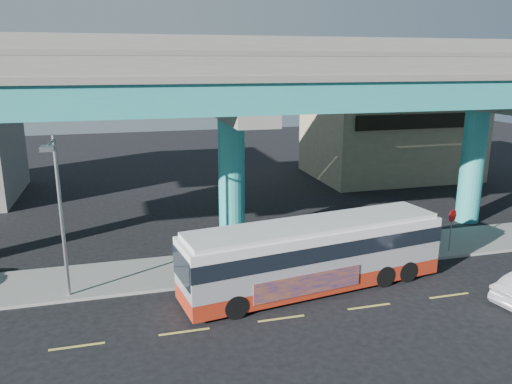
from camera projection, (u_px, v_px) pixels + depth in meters
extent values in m
plane|color=black|center=(279.00, 315.00, 20.86)|extent=(120.00, 120.00, 0.00)
cube|color=gray|center=(247.00, 264.00, 25.98)|extent=(70.00, 4.00, 0.15)
cube|color=#D8C64C|center=(77.00, 346.00, 18.55)|extent=(2.00, 0.12, 0.01)
cube|color=#D8C64C|center=(184.00, 332.00, 19.57)|extent=(2.00, 0.12, 0.01)
cube|color=#D8C64C|center=(281.00, 318.00, 20.58)|extent=(2.00, 0.12, 0.01)
cube|color=#D8C64C|center=(369.00, 306.00, 21.59)|extent=(2.00, 0.12, 0.01)
cube|color=#D8C64C|center=(449.00, 296.00, 22.61)|extent=(2.00, 0.12, 0.01)
cylinder|color=teal|center=(232.00, 181.00, 28.34)|extent=(1.50, 1.50, 7.40)
cube|color=gray|center=(231.00, 110.00, 27.33)|extent=(2.00, 12.00, 0.60)
cube|color=gray|center=(218.00, 90.00, 30.38)|extent=(1.80, 5.00, 1.20)
cylinder|color=teal|center=(472.00, 167.00, 32.39)|extent=(1.50, 1.50, 7.40)
cube|color=gray|center=(479.00, 104.00, 31.39)|extent=(2.00, 12.00, 0.60)
cube|color=gray|center=(446.00, 87.00, 34.43)|extent=(1.80, 5.00, 1.20)
cube|color=teal|center=(246.00, 96.00, 23.81)|extent=(52.00, 5.00, 1.40)
cube|color=gray|center=(246.00, 78.00, 23.60)|extent=(52.00, 5.40, 0.30)
cube|color=gray|center=(260.00, 66.00, 21.13)|extent=(52.00, 0.25, 0.80)
cube|color=gray|center=(234.00, 65.00, 25.80)|extent=(52.00, 0.25, 0.80)
cube|color=teal|center=(218.00, 69.00, 30.05)|extent=(52.00, 5.00, 1.40)
cube|color=gray|center=(218.00, 54.00, 29.84)|extent=(52.00, 5.40, 0.30)
cube|color=gray|center=(226.00, 43.00, 27.36)|extent=(52.00, 0.25, 0.80)
cube|color=gray|center=(210.00, 46.00, 32.03)|extent=(52.00, 0.25, 0.80)
cube|color=tan|center=(389.00, 138.00, 46.03)|extent=(14.00, 10.00, 7.00)
cube|color=black|center=(423.00, 121.00, 40.74)|extent=(12.00, 0.25, 1.20)
cube|color=#A42713|center=(313.00, 277.00, 23.25)|extent=(12.75, 4.51, 0.73)
cube|color=#ACACB1|center=(314.00, 254.00, 22.96)|extent=(12.75, 4.51, 1.56)
cube|color=black|center=(314.00, 243.00, 22.83)|extent=(12.82, 4.57, 0.73)
cube|color=silver|center=(315.00, 231.00, 22.68)|extent=(12.75, 4.51, 0.42)
cube|color=silver|center=(315.00, 225.00, 22.60)|extent=(12.32, 4.20, 0.21)
cube|color=black|center=(421.00, 228.00, 25.32)|extent=(0.42, 2.39, 1.25)
cube|color=black|center=(182.00, 268.00, 20.41)|extent=(0.42, 2.39, 1.25)
cube|color=navy|center=(309.00, 284.00, 21.54)|extent=(5.15, 0.84, 0.94)
cylinder|color=black|center=(236.00, 307.00, 20.49)|extent=(1.08, 0.47, 1.04)
cylinder|color=black|center=(216.00, 284.00, 22.61)|extent=(1.08, 0.47, 1.04)
cylinder|color=black|center=(384.00, 276.00, 23.42)|extent=(1.08, 0.47, 1.04)
cylinder|color=black|center=(354.00, 258.00, 25.54)|extent=(1.08, 0.47, 1.04)
cylinder|color=black|center=(407.00, 271.00, 23.95)|extent=(1.08, 0.47, 1.04)
cylinder|color=black|center=(376.00, 254.00, 26.07)|extent=(1.08, 0.47, 1.04)
cylinder|color=gray|center=(62.00, 218.00, 21.48)|extent=(0.16, 0.16, 7.20)
cylinder|color=gray|center=(51.00, 143.00, 19.71)|extent=(0.12, 1.95, 0.12)
cube|color=gray|center=(48.00, 148.00, 18.81)|extent=(0.50, 0.70, 0.18)
cylinder|color=gray|center=(450.00, 233.00, 27.32)|extent=(0.06, 0.06, 2.08)
cylinder|color=#B20A0A|center=(453.00, 216.00, 27.04)|extent=(0.68, 0.29, 0.72)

